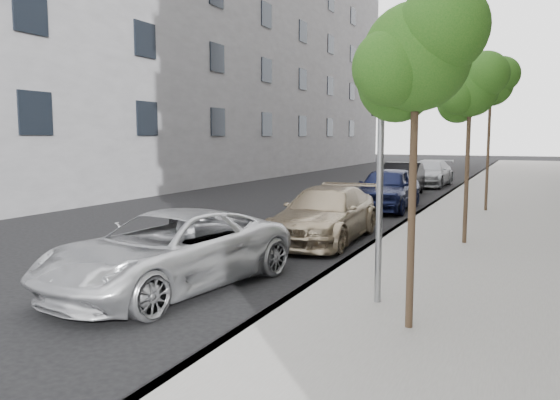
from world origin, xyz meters
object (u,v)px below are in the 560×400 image
Objects in this scene: sedan_black at (402,179)px; tree_near at (418,57)px; tree_mid at (471,89)px; suv at (325,214)px; tree_far at (492,84)px; minivan at (169,251)px; sedan_blue at (387,188)px; signal_pole at (380,166)px; sedan_rear at (429,173)px.

tree_near is at bearing -81.29° from sedan_black.
tree_mid is at bearing -74.55° from sedan_black.
sedan_black is (-0.62, 11.94, 0.06)m from suv.
tree_far is at bearing 90.00° from tree_near.
suv reaches higher than minivan.
suv is at bearing -90.74° from sedan_blue.
tree_far is 1.13× the size of sedan_blue.
minivan is at bearing -95.03° from sedan_black.
suv is (-3.43, -0.45, -3.11)m from tree_mid.
signal_pole is at bearing -82.87° from sedan_black.
sedan_black is at bearing -91.28° from sedan_rear.
signal_pole is at bearing 126.88° from tree_near.
tree_mid is at bearing 90.00° from tree_near.
sedan_black is (-4.05, 17.98, -2.93)m from tree_near.
signal_pole is at bearing -93.33° from tree_far.
sedan_black is at bearing 102.69° from tree_near.
sedan_blue is 0.94× the size of sedan_rear.
signal_pole reaches higher than sedan_blue.
tree_far is at bearing 2.78° from sedan_blue.
signal_pole is at bearing -97.19° from tree_mid.
tree_near is 0.98× the size of tree_mid.
minivan is 1.04× the size of suv.
tree_far is at bearing 79.91° from minivan.
sedan_blue is at bearing -87.50° from sedan_black.
sedan_black is at bearing 129.10° from tree_far.
tree_mid is 0.98× the size of sedan_black.
sedan_blue is (-2.76, 11.84, -1.45)m from signal_pole.
sedan_blue reaches higher than sedan_black.
signal_pole is 0.69× the size of sedan_rear.
tree_near is 0.84× the size of tree_far.
signal_pole is 17.43m from sedan_black.
tree_mid is 0.86× the size of tree_far.
tree_far is at bearing -54.87° from sedan_black.
sedan_blue is (-3.46, -0.23, -3.68)m from tree_far.
sedan_rear is (-3.71, 10.34, -3.75)m from tree_far.
tree_far is 1.54× the size of signal_pole.
signal_pole is 0.74× the size of sedan_black.
tree_far is 1.14× the size of sedan_black.
sedan_blue reaches higher than minivan.
minivan is (-3.67, -0.34, -1.56)m from signal_pole.
signal_pole is (-0.70, -5.56, -1.56)m from tree_mid.
tree_near is at bearing -90.00° from tree_mid.
signal_pole reaches higher than suv.
tree_mid is at bearing -75.24° from sedan_rear.
sedan_rear reaches higher than minivan.
minivan is at bearing 172.20° from tree_near.
tree_far is 13.68m from minivan.
tree_mid is 0.97× the size of sedan_blue.
sedan_blue is at bearing -176.27° from tree_far.
minivan is 1.06× the size of sedan_blue.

